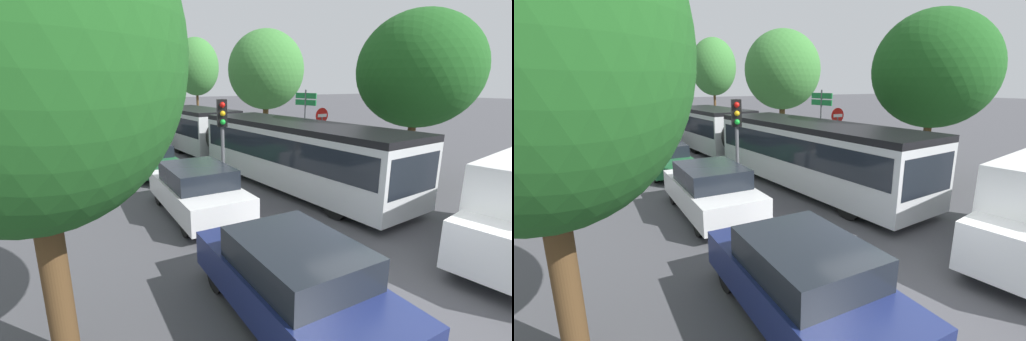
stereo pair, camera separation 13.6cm
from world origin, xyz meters
TOP-DOWN VIEW (x-y plane):
  - ground_plane at (0.00, 0.00)m, footprint 200.00×200.00m
  - articulated_bus at (2.17, 10.43)m, footprint 4.22×17.11m
  - city_bus_rear at (-1.91, 42.00)m, footprint 3.10×11.09m
  - queued_car_navy at (-1.96, 0.56)m, footprint 1.82×4.26m
  - queued_car_white at (-1.70, 5.98)m, footprint 1.90×4.44m
  - queued_car_green at (-1.87, 11.60)m, footprint 1.69×3.95m
  - queued_car_black at (-2.01, 16.74)m, footprint 1.73×4.05m
  - queued_car_graphite at (-1.79, 22.72)m, footprint 1.83×4.27m
  - queued_car_blue at (-2.06, 28.07)m, footprint 1.85×4.33m
  - traffic_light at (-0.39, 6.98)m, footprint 0.37×0.39m
  - no_entry_sign at (5.45, 8.93)m, footprint 0.70×0.08m
  - direction_sign_post at (5.95, 10.86)m, footprint 0.30×1.39m
  - tree_left_near at (-5.34, 1.30)m, footprint 3.80×3.80m
  - tree_left_mid at (-5.40, 11.50)m, footprint 4.36×4.36m
  - tree_left_far at (-5.01, 20.16)m, footprint 3.25×3.25m
  - tree_left_distant at (-5.79, 30.99)m, footprint 3.55×3.55m
  - tree_right_near at (6.74, 5.02)m, footprint 4.44×4.44m
  - tree_right_mid at (7.19, 16.86)m, footprint 5.06×5.06m
  - tree_right_far at (6.72, 29.53)m, footprint 4.37×4.37m

SIDE VIEW (x-z plane):
  - ground_plane at x=0.00m, z-range 0.00..0.00m
  - queued_car_green at x=-1.87m, z-range 0.01..1.38m
  - queued_car_black at x=-2.01m, z-range 0.01..1.41m
  - queued_car_navy at x=-1.96m, z-range 0.01..1.49m
  - queued_car_graphite at x=-1.79m, z-range 0.01..1.49m
  - queued_car_blue at x=-2.06m, z-range 0.01..1.51m
  - queued_car_white at x=-1.70m, z-range 0.01..1.55m
  - city_bus_rear at x=-1.91m, z-range 0.19..2.54m
  - articulated_bus at x=2.17m, z-range 0.19..2.71m
  - no_entry_sign at x=5.45m, z-range 0.47..3.29m
  - traffic_light at x=-0.39m, z-range 0.80..4.20m
  - direction_sign_post at x=5.95m, z-range 0.75..4.35m
  - tree_left_near at x=-5.34m, z-range 0.92..7.44m
  - tree_right_near at x=6.74m, z-range 1.03..7.53m
  - tree_left_far at x=-5.01m, z-range 1.39..7.44m
  - tree_left_distant at x=-5.79m, z-range 1.42..7.51m
  - tree_right_mid at x=7.19m, z-range 0.96..8.34m
  - tree_left_mid at x=-5.40m, z-range 1.41..8.82m
  - tree_right_far at x=6.72m, z-range 1.37..9.59m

